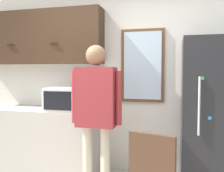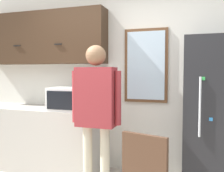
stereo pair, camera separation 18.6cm
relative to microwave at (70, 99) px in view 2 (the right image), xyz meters
The scene contains 7 objects.
back_wall 0.80m from the microwave, 38.47° to the left, with size 6.00×0.06×2.70m.
counter 0.87m from the microwave, 168.85° to the left, with size 2.03×0.64×0.91m.
upper_cabinets 1.11m from the microwave, 154.55° to the left, with size 2.03×0.32×0.79m.
microwave is the anchor object (origin of this frame).
person 0.71m from the microwave, 37.37° to the right, with size 0.60×0.23×1.75m.
refrigerator 1.91m from the microwave, ahead, with size 0.78×0.71×1.85m.
window 1.16m from the microwave, 23.40° to the left, with size 0.61×0.05×1.03m.
Camera 2 is at (1.03, -1.77, 1.45)m, focal length 40.00 mm.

